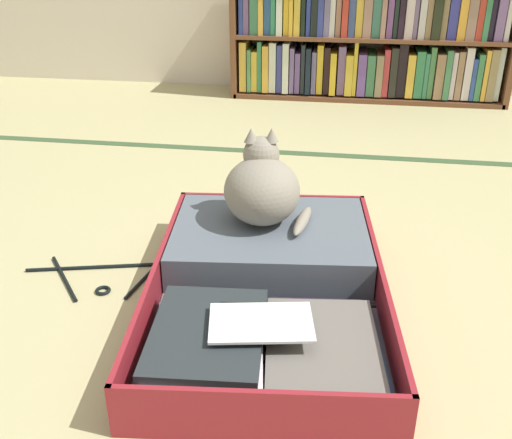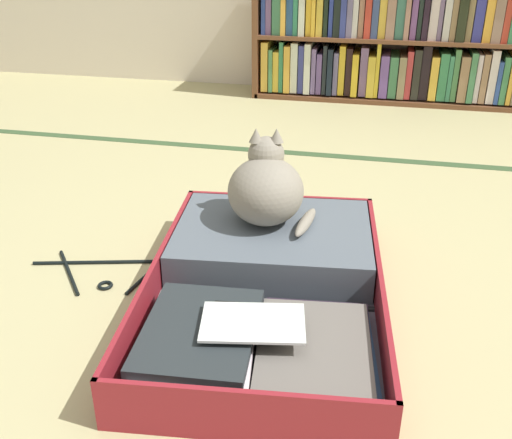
# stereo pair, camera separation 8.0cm
# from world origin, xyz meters

# --- Properties ---
(ground_plane) EXTENTS (10.00, 10.00, 0.00)m
(ground_plane) POSITION_xyz_m (0.00, 0.00, 0.00)
(ground_plane) COLOR tan
(tatami_border) EXTENTS (4.80, 0.05, 0.00)m
(tatami_border) POSITION_xyz_m (0.00, 1.29, 0.00)
(tatami_border) COLOR #375230
(tatami_border) RESTS_ON ground_plane
(bookshelf) EXTENTS (1.47, 0.27, 0.66)m
(bookshelf) POSITION_xyz_m (0.18, 2.24, 0.31)
(bookshelf) COLOR brown
(bookshelf) RESTS_ON ground_plane
(open_suitcase) EXTENTS (0.65, 0.93, 0.12)m
(open_suitcase) POSITION_xyz_m (-0.09, 0.21, 0.05)
(open_suitcase) COLOR maroon
(open_suitcase) RESTS_ON ground_plane
(black_cat) EXTENTS (0.27, 0.27, 0.26)m
(black_cat) POSITION_xyz_m (-0.13, 0.41, 0.22)
(black_cat) COLOR gray
(black_cat) RESTS_ON open_suitcase
(clothes_hanger) EXTENTS (0.44, 0.28, 0.01)m
(clothes_hanger) POSITION_xyz_m (-0.54, 0.24, 0.01)
(clothes_hanger) COLOR black
(clothes_hanger) RESTS_ON ground_plane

